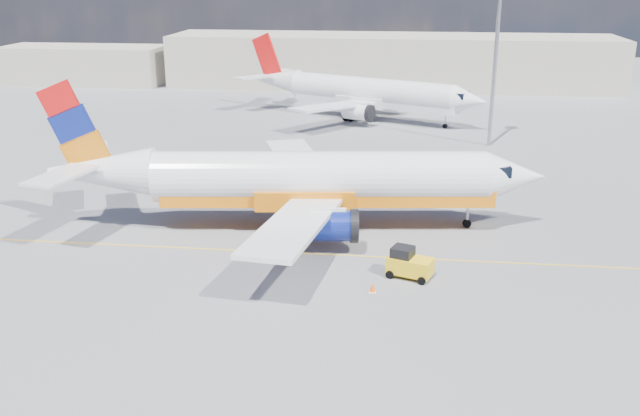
# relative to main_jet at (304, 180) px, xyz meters

# --- Properties ---
(ground) EXTENTS (240.00, 240.00, 0.00)m
(ground) POSITION_rel_main_jet_xyz_m (-0.46, -8.00, -3.63)
(ground) COLOR #5E5E63
(ground) RESTS_ON ground
(taxi_line) EXTENTS (70.00, 0.15, 0.01)m
(taxi_line) POSITION_rel_main_jet_xyz_m (-0.46, -5.00, -3.63)
(taxi_line) COLOR yellow
(taxi_line) RESTS_ON ground
(terminal_main) EXTENTS (70.00, 14.00, 8.00)m
(terminal_main) POSITION_rel_main_jet_xyz_m (4.54, 67.00, 0.37)
(terminal_main) COLOR #AAA392
(terminal_main) RESTS_ON ground
(terminal_annex) EXTENTS (26.00, 10.00, 6.00)m
(terminal_annex) POSITION_rel_main_jet_xyz_m (-45.46, 64.00, -0.63)
(terminal_annex) COLOR #AAA392
(terminal_annex) RESTS_ON ground
(main_jet) EXTENTS (35.97, 28.23, 10.89)m
(main_jet) POSITION_rel_main_jet_xyz_m (0.00, 0.00, 0.00)
(main_jet) COLOR white
(main_jet) RESTS_ON ground
(second_jet) EXTENTS (32.23, 24.25, 9.95)m
(second_jet) POSITION_rel_main_jet_xyz_m (1.87, 40.19, -0.31)
(second_jet) COLOR white
(second_jet) RESTS_ON ground
(gse_tug) EXTENTS (3.00, 2.43, 1.90)m
(gse_tug) POSITION_rel_main_jet_xyz_m (7.58, -7.99, -2.73)
(gse_tug) COLOR black
(gse_tug) RESTS_ON ground
(traffic_cone) EXTENTS (0.42, 0.42, 0.58)m
(traffic_cone) POSITION_rel_main_jet_xyz_m (5.50, -10.40, -3.35)
(traffic_cone) COLOR white
(traffic_cone) RESTS_ON ground
(floodlight_mast) EXTENTS (1.42, 1.42, 19.52)m
(floodlight_mast) POSITION_rel_main_jet_xyz_m (16.05, 27.53, 8.07)
(floodlight_mast) COLOR #9998A0
(floodlight_mast) RESTS_ON ground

